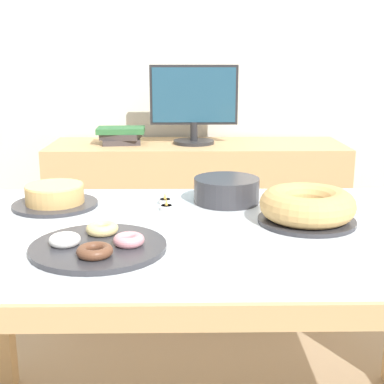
# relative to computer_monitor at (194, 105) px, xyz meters

# --- Properties ---
(wall_back) EXTENTS (8.00, 0.10, 2.60)m
(wall_back) POSITION_rel_computer_monitor_xyz_m (0.01, 0.30, 0.32)
(wall_back) COLOR silver
(wall_back) RESTS_ON ground
(dining_table) EXTENTS (1.60, 0.86, 0.76)m
(dining_table) POSITION_rel_computer_monitor_xyz_m (0.01, -1.18, -0.32)
(dining_table) COLOR silver
(dining_table) RESTS_ON ground
(sideboard) EXTENTS (1.44, 0.44, 0.79)m
(sideboard) POSITION_rel_computer_monitor_xyz_m (0.01, 0.00, -0.59)
(sideboard) COLOR tan
(sideboard) RESTS_ON ground
(computer_monitor) EXTENTS (0.42, 0.20, 0.38)m
(computer_monitor) POSITION_rel_computer_monitor_xyz_m (0.00, 0.00, 0.00)
(computer_monitor) COLOR #262628
(computer_monitor) RESTS_ON sideboard
(book_stack) EXTENTS (0.23, 0.17, 0.08)m
(book_stack) POSITION_rel_computer_monitor_xyz_m (-0.36, 0.00, -0.15)
(book_stack) COLOR #3F3838
(book_stack) RESTS_ON sideboard
(cake_chocolate_round) EXTENTS (0.26, 0.26, 0.07)m
(cake_chocolate_round) POSITION_rel_computer_monitor_xyz_m (-0.45, -0.98, -0.20)
(cake_chocolate_round) COLOR #333338
(cake_chocolate_round) RESTS_ON dining_table
(cake_golden_bundt) EXTENTS (0.28, 0.28, 0.10)m
(cake_golden_bundt) POSITION_rel_computer_monitor_xyz_m (0.30, -1.16, -0.18)
(cake_golden_bundt) COLOR #333338
(cake_golden_bundt) RESTS_ON dining_table
(pastry_platter) EXTENTS (0.33, 0.33, 0.04)m
(pastry_platter) POSITION_rel_computer_monitor_xyz_m (-0.26, -1.37, -0.22)
(pastry_platter) COLOR #333338
(pastry_platter) RESTS_ON dining_table
(plate_stack) EXTENTS (0.21, 0.21, 0.08)m
(plate_stack) POSITION_rel_computer_monitor_xyz_m (0.09, -0.94, -0.19)
(plate_stack) COLOR #333338
(plate_stack) RESTS_ON dining_table
(tealight_left_edge) EXTENTS (0.04, 0.04, 0.04)m
(tealight_left_edge) POSITION_rel_computer_monitor_xyz_m (0.31, -0.93, -0.22)
(tealight_left_edge) COLOR silver
(tealight_left_edge) RESTS_ON dining_table
(tealight_near_front) EXTENTS (0.04, 0.04, 0.04)m
(tealight_near_front) POSITION_rel_computer_monitor_xyz_m (-0.10, -1.03, -0.22)
(tealight_near_front) COLOR silver
(tealight_near_front) RESTS_ON dining_table
(tealight_right_edge) EXTENTS (0.04, 0.04, 0.04)m
(tealight_right_edge) POSITION_rel_computer_monitor_xyz_m (-0.11, -0.96, -0.22)
(tealight_right_edge) COLOR silver
(tealight_right_edge) RESTS_ON dining_table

